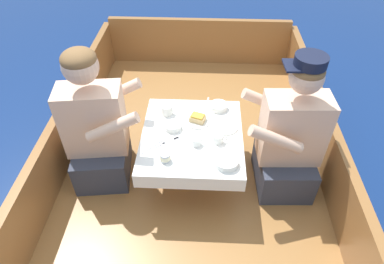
# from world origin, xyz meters

# --- Properties ---
(ground_plane) EXTENTS (60.00, 60.00, 0.00)m
(ground_plane) POSITION_xyz_m (0.00, 0.00, 0.00)
(ground_plane) COLOR navy
(boat_deck) EXTENTS (1.97, 3.28, 0.28)m
(boat_deck) POSITION_xyz_m (0.00, 0.00, 0.14)
(boat_deck) COLOR #9E6B38
(boat_deck) RESTS_ON ground_plane
(gunwale_port) EXTENTS (0.06, 3.28, 0.41)m
(gunwale_port) POSITION_xyz_m (-0.96, 0.00, 0.49)
(gunwale_port) COLOR #936033
(gunwale_port) RESTS_ON boat_deck
(gunwale_starboard) EXTENTS (0.06, 3.28, 0.41)m
(gunwale_starboard) POSITION_xyz_m (0.96, 0.00, 0.49)
(gunwale_starboard) COLOR #936033
(gunwale_starboard) RESTS_ON boat_deck
(bow_coaming) EXTENTS (1.85, 0.06, 0.48)m
(bow_coaming) POSITION_xyz_m (0.00, 1.61, 0.52)
(bow_coaming) COLOR #936033
(bow_coaming) RESTS_ON boat_deck
(cockpit_table) EXTENTS (0.67, 0.76, 0.39)m
(cockpit_table) POSITION_xyz_m (0.00, -0.02, 0.63)
(cockpit_table) COLOR #B2B2B7
(cockpit_table) RESTS_ON boat_deck
(person_port) EXTENTS (0.56, 0.49, 1.01)m
(person_port) POSITION_xyz_m (-0.63, -0.03, 0.70)
(person_port) COLOR #333847
(person_port) RESTS_ON boat_deck
(person_starboard) EXTENTS (0.54, 0.46, 1.01)m
(person_starboard) POSITION_xyz_m (0.63, -0.06, 0.69)
(person_starboard) COLOR #333847
(person_starboard) RESTS_ON boat_deck
(plate_sandwich) EXTENTS (0.17, 0.17, 0.01)m
(plate_sandwich) POSITION_xyz_m (0.03, 0.11, 0.68)
(plate_sandwich) COLOR silver
(plate_sandwich) RESTS_ON cockpit_table
(plate_bread) EXTENTS (0.17, 0.17, 0.01)m
(plate_bread) POSITION_xyz_m (0.22, 0.06, 0.68)
(plate_bread) COLOR silver
(plate_bread) RESTS_ON cockpit_table
(sandwich) EXTENTS (0.12, 0.10, 0.05)m
(sandwich) POSITION_xyz_m (0.03, 0.11, 0.71)
(sandwich) COLOR tan
(sandwich) RESTS_ON plate_sandwich
(bowl_port_near) EXTENTS (0.13, 0.13, 0.04)m
(bowl_port_near) POSITION_xyz_m (0.18, 0.26, 0.70)
(bowl_port_near) COLOR silver
(bowl_port_near) RESTS_ON cockpit_table
(bowl_starboard_near) EXTENTS (0.11, 0.11, 0.04)m
(bowl_starboard_near) POSITION_xyz_m (-0.13, 0.03, 0.70)
(bowl_starboard_near) COLOR silver
(bowl_starboard_near) RESTS_ON cockpit_table
(bowl_center_far) EXTENTS (0.15, 0.15, 0.04)m
(bowl_center_far) POSITION_xyz_m (0.22, -0.28, 0.70)
(bowl_center_far) COLOR silver
(bowl_center_far) RESTS_ON cockpit_table
(coffee_cup_port) EXTENTS (0.09, 0.07, 0.06)m
(coffee_cup_port) POSITION_xyz_m (0.17, -0.09, 0.71)
(coffee_cup_port) COLOR silver
(coffee_cup_port) RESTS_ON cockpit_table
(coffee_cup_starboard) EXTENTS (0.11, 0.08, 0.07)m
(coffee_cup_starboard) POSITION_xyz_m (-0.19, 0.19, 0.71)
(coffee_cup_starboard) COLOR silver
(coffee_cup_starboard) RESTS_ON cockpit_table
(coffee_cup_center) EXTENTS (0.09, 0.06, 0.05)m
(coffee_cup_center) POSITION_xyz_m (0.03, -0.12, 0.70)
(coffee_cup_center) COLOR silver
(coffee_cup_center) RESTS_ON cockpit_table
(tin_can) EXTENTS (0.07, 0.07, 0.05)m
(tin_can) POSITION_xyz_m (-0.15, -0.27, 0.70)
(tin_can) COLOR silver
(tin_can) RESTS_ON cockpit_table
(utensil_fork_port) EXTENTS (0.15, 0.11, 0.00)m
(utensil_fork_port) POSITION_xyz_m (-0.14, -0.10, 0.68)
(utensil_fork_port) COLOR silver
(utensil_fork_port) RESTS_ON cockpit_table
(utensil_spoon_starboard) EXTENTS (0.04, 0.17, 0.01)m
(utensil_spoon_starboard) POSITION_xyz_m (-0.18, -0.04, 0.68)
(utensil_spoon_starboard) COLOR silver
(utensil_spoon_starboard) RESTS_ON cockpit_table
(utensil_knife_starboard) EXTENTS (0.12, 0.13, 0.00)m
(utensil_knife_starboard) POSITION_xyz_m (-0.25, -0.15, 0.68)
(utensil_knife_starboard) COLOR silver
(utensil_knife_starboard) RESTS_ON cockpit_table
(utensil_knife_port) EXTENTS (0.02, 0.17, 0.00)m
(utensil_knife_port) POSITION_xyz_m (0.10, 0.31, 0.68)
(utensil_knife_port) COLOR silver
(utensil_knife_port) RESTS_ON cockpit_table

